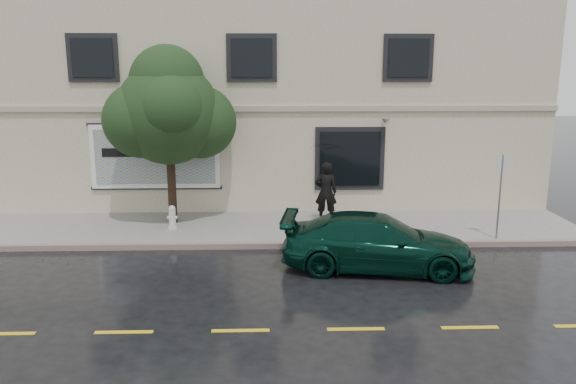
{
  "coord_description": "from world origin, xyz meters",
  "views": [
    {
      "loc": [
        0.61,
        -13.35,
        4.87
      ],
      "look_at": [
        1.07,
        2.2,
        1.44
      ],
      "focal_mm": 35.0,
      "sensor_mm": 36.0,
      "label": 1
    }
  ],
  "objects_px": {
    "pedestrian": "(326,192)",
    "fire_hydrant": "(172,217)",
    "street_tree": "(169,113)",
    "car": "(377,242)"
  },
  "relations": [
    {
      "from": "pedestrian",
      "to": "fire_hydrant",
      "type": "bearing_deg",
      "value": 9.53
    },
    {
      "from": "car",
      "to": "fire_hydrant",
      "type": "distance_m",
      "value": 6.43
    },
    {
      "from": "car",
      "to": "fire_hydrant",
      "type": "xyz_separation_m",
      "value": [
        -5.58,
        3.19,
        -0.18
      ]
    },
    {
      "from": "car",
      "to": "street_tree",
      "type": "xyz_separation_m",
      "value": [
        -5.69,
        3.94,
        2.86
      ]
    },
    {
      "from": "pedestrian",
      "to": "street_tree",
      "type": "height_order",
      "value": "street_tree"
    },
    {
      "from": "car",
      "to": "pedestrian",
      "type": "distance_m",
      "value": 4.0
    },
    {
      "from": "street_tree",
      "to": "pedestrian",
      "type": "bearing_deg",
      "value": -0.82
    },
    {
      "from": "pedestrian",
      "to": "street_tree",
      "type": "bearing_deg",
      "value": 0.36
    },
    {
      "from": "pedestrian",
      "to": "street_tree",
      "type": "xyz_separation_m",
      "value": [
        -4.79,
        0.07,
        2.44
      ]
    },
    {
      "from": "pedestrian",
      "to": "fire_hydrant",
      "type": "height_order",
      "value": "pedestrian"
    }
  ]
}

